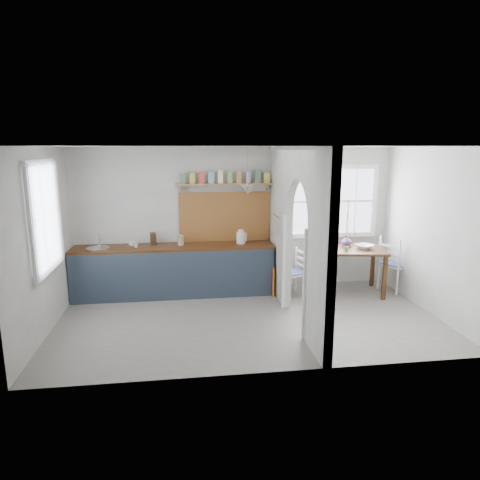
{
  "coord_description": "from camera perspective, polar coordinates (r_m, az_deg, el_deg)",
  "views": [
    {
      "loc": [
        -0.96,
        -6.09,
        2.58
      ],
      "look_at": [
        -0.07,
        0.52,
        1.14
      ],
      "focal_mm": 32.0,
      "sensor_mm": 36.0,
      "label": 1
    }
  ],
  "objects": [
    {
      "name": "plate",
      "position": [
        7.74,
        11.5,
        -1.13
      ],
      "size": [
        0.17,
        0.17,
        0.01
      ],
      "primitive_type": "cylinder",
      "rotation": [
        0.0,
        0.0,
        0.07
      ],
      "color": "black",
      "rests_on": "dining_table"
    },
    {
      "name": "dining_table",
      "position": [
        7.97,
        13.82,
        -3.95
      ],
      "size": [
        1.44,
        1.09,
        0.82
      ],
      "primitive_type": null,
      "rotation": [
        0.0,
        0.0,
        -0.17
      ],
      "color": "#532E16",
      "rests_on": "floor"
    },
    {
      "name": "jar",
      "position": [
        7.59,
        -7.92,
        -0.03
      ],
      "size": [
        0.14,
        0.14,
        0.18
      ],
      "primitive_type": "cylinder",
      "rotation": [
        0.0,
        0.0,
        0.39
      ],
      "color": "tan",
      "rests_on": "counter"
    },
    {
      "name": "counter",
      "position": [
        7.72,
        -8.66,
        -3.93
      ],
      "size": [
        3.5,
        0.6,
        0.9
      ],
      "color": "#532E16",
      "rests_on": "floor"
    },
    {
      "name": "towel_orange",
      "position": [
        7.55,
        4.5,
        -5.82
      ],
      "size": [
        0.02,
        0.03,
        0.55
      ],
      "primitive_type": "cube",
      "color": "orange",
      "rests_on": "counter"
    },
    {
      "name": "nook_window",
      "position": [
        8.19,
        12.11,
        5.05
      ],
      "size": [
        1.76,
        0.1,
        1.3
      ],
      "primitive_type": null,
      "color": "white",
      "rests_on": "walls"
    },
    {
      "name": "mug_a",
      "position": [
        7.58,
        -13.72,
        -0.62
      ],
      "size": [
        0.1,
        0.1,
        0.09
      ],
      "primitive_type": "imported",
      "rotation": [
        0.0,
        0.0,
        0.1
      ],
      "color": "silver",
      "rests_on": "counter"
    },
    {
      "name": "chair_left",
      "position": [
        7.7,
        7.08,
        -4.29
      ],
      "size": [
        0.47,
        0.47,
        0.82
      ],
      "primitive_type": null,
      "rotation": [
        0.0,
        0.0,
        -1.26
      ],
      "color": "white",
      "rests_on": "floor"
    },
    {
      "name": "chair_right",
      "position": [
        8.36,
        20.09,
        -2.95
      ],
      "size": [
        0.61,
        0.61,
        1.01
      ],
      "primitive_type": null,
      "rotation": [
        0.0,
        0.0,
        2.0
      ],
      "color": "white",
      "rests_on": "floor"
    },
    {
      "name": "kitchen_window",
      "position": [
        6.45,
        -24.84,
        2.76
      ],
      "size": [
        0.1,
        1.16,
        1.5
      ],
      "primitive_type": null,
      "color": "white",
      "rests_on": "walls"
    },
    {
      "name": "backsplash",
      "position": [
        7.8,
        -2.04,
        3.11
      ],
      "size": [
        1.65,
        0.03,
        0.9
      ],
      "primitive_type": "cube",
      "color": "#985F27",
      "rests_on": "walls"
    },
    {
      "name": "partition",
      "position": [
        6.47,
        7.32,
        2.04
      ],
      "size": [
        0.12,
        3.2,
        2.6
      ],
      "color": "silver",
      "rests_on": "floor"
    },
    {
      "name": "vase",
      "position": [
        8.01,
        14.01,
        -0.11
      ],
      "size": [
        0.2,
        0.2,
        0.2
      ],
      "primitive_type": "imported",
      "rotation": [
        0.0,
        0.0,
        -0.03
      ],
      "color": "#63417E",
      "rests_on": "dining_table"
    },
    {
      "name": "bowl",
      "position": [
        7.92,
        16.26,
        -0.85
      ],
      "size": [
        0.4,
        0.4,
        0.07
      ],
      "primitive_type": "imported",
      "rotation": [
        0.0,
        0.0,
        0.44
      ],
      "color": "white",
      "rests_on": "dining_table"
    },
    {
      "name": "table_cup",
      "position": [
        7.66,
        13.96,
        -1.12
      ],
      "size": [
        0.1,
        0.1,
        0.08
      ],
      "primitive_type": "imported",
      "rotation": [
        0.0,
        0.0,
        -0.14
      ],
      "color": "#61A76B",
      "rests_on": "dining_table"
    },
    {
      "name": "shelf",
      "position": [
        7.64,
        -2.01,
        7.91
      ],
      "size": [
        1.75,
        0.2,
        0.21
      ],
      "color": "olive",
      "rests_on": "walls"
    },
    {
      "name": "kettle",
      "position": [
        7.64,
        0.11,
        0.46
      ],
      "size": [
        0.26,
        0.23,
        0.25
      ],
      "primitive_type": null,
      "rotation": [
        0.0,
        0.0,
        0.38
      ],
      "color": "white",
      "rests_on": "counter"
    },
    {
      "name": "ceiling",
      "position": [
        6.17,
        1.31,
        12.37
      ],
      "size": [
        5.8,
        3.2,
        0.01
      ],
      "primitive_type": "cube",
      "color": "silver",
      "rests_on": "walls"
    },
    {
      "name": "mug_b",
      "position": [
        7.71,
        -14.24,
        -0.43
      ],
      "size": [
        0.13,
        0.13,
        0.09
      ],
      "primitive_type": "imported",
      "rotation": [
        0.0,
        0.0,
        0.15
      ],
      "color": "white",
      "rests_on": "counter"
    },
    {
      "name": "utensil_rail",
      "position": [
        7.25,
        4.92,
        3.18
      ],
      "size": [
        0.02,
        0.5,
        0.02
      ],
      "primitive_type": "cylinder",
      "rotation": [
        1.57,
        0.0,
        0.0
      ],
      "color": "silver",
      "rests_on": "partition"
    },
    {
      "name": "towel_magenta",
      "position": [
        7.58,
        4.44,
        -5.55
      ],
      "size": [
        0.02,
        0.03,
        0.55
      ],
      "primitive_type": "cube",
      "color": "#AD1741",
      "rests_on": "counter"
    },
    {
      "name": "pendant_lamp",
      "position": [
        7.36,
        1.04,
        6.73
      ],
      "size": [
        0.26,
        0.26,
        0.16
      ],
      "primitive_type": "cone",
      "color": "beige",
      "rests_on": "ceiling"
    },
    {
      "name": "sink",
      "position": [
        7.72,
        -18.46,
        -1.09
      ],
      "size": [
        0.4,
        0.4,
        0.02
      ],
      "primitive_type": "cylinder",
      "color": "silver",
      "rests_on": "counter"
    },
    {
      "name": "walls",
      "position": [
        6.3,
        1.26,
        0.46
      ],
      "size": [
        5.81,
        3.21,
        2.6
      ],
      "color": "silver",
      "rests_on": "floor"
    },
    {
      "name": "knife_block",
      "position": [
        7.71,
        -11.5,
        0.16
      ],
      "size": [
        0.12,
        0.15,
        0.21
      ],
      "primitive_type": "cube",
      "rotation": [
        0.0,
        0.0,
        0.15
      ],
      "color": "#452F1A",
      "rests_on": "counter"
    },
    {
      "name": "floor",
      "position": [
        6.68,
        1.2,
        -10.52
      ],
      "size": [
        5.8,
        3.2,
        0.01
      ],
      "primitive_type": "cube",
      "color": "slate",
      "rests_on": "ground"
    }
  ]
}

